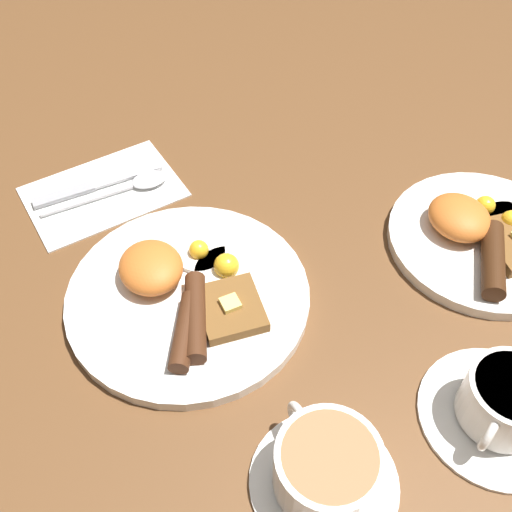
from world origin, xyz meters
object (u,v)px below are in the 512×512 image
breakfast_plate_far (484,235)px  teacup_near (326,470)px  breakfast_plate_near (187,293)px  knife (92,186)px  spoon (137,184)px  teacup_far (503,405)px

breakfast_plate_far → teacup_near: size_ratio=1.69×
breakfast_plate_near → teacup_near: bearing=8.0°
knife → spoon: 0.06m
knife → spoon: size_ratio=1.05×
breakfast_plate_far → teacup_near: teacup_near is taller
breakfast_plate_far → teacup_far: bearing=-36.1°
breakfast_plate_far → teacup_near: (0.18, -0.33, 0.02)m
breakfast_plate_near → teacup_far: teacup_far is taller
breakfast_plate_near → knife: 0.24m
teacup_near → teacup_far: size_ratio=0.90×
breakfast_plate_far → teacup_far: (0.19, -0.14, 0.01)m
breakfast_plate_near → breakfast_plate_far: same height
teacup_near → teacup_far: same height
breakfast_plate_near → breakfast_plate_far: (0.08, 0.37, 0.00)m
teacup_far → spoon: teacup_far is taller
breakfast_plate_far → teacup_far: size_ratio=1.52×
teacup_far → knife: (-0.50, -0.27, -0.02)m
teacup_far → spoon: size_ratio=0.89×
breakfast_plate_near → spoon: 0.21m
teacup_far → teacup_near: bearing=-95.7°
breakfast_plate_near → teacup_near: 0.26m
breakfast_plate_far → knife: bearing=-126.9°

